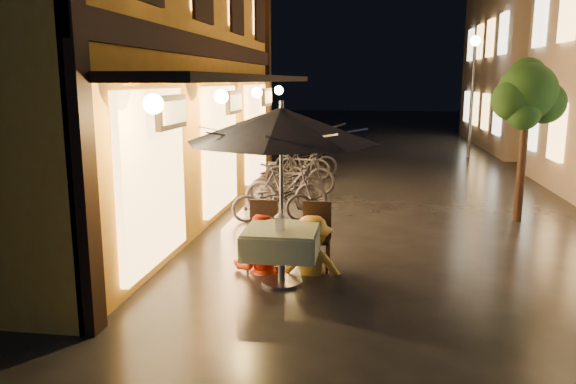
% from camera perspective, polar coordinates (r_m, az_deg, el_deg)
% --- Properties ---
extents(ground, '(90.00, 90.00, 0.00)m').
position_cam_1_polar(ground, '(7.30, 11.94, -10.84)').
color(ground, black).
rests_on(ground, ground).
extents(west_building, '(5.90, 11.40, 7.40)m').
position_cam_1_polar(west_building, '(11.99, -18.15, 15.51)').
color(west_building, orange).
rests_on(west_building, ground).
extents(east_building_far, '(7.30, 10.30, 7.30)m').
position_cam_1_polar(east_building_far, '(26.03, 26.89, 12.18)').
color(east_building_far, gray).
rests_on(east_building_far, ground).
extents(street_tree, '(1.43, 1.20, 3.15)m').
position_cam_1_polar(street_tree, '(11.64, 23.18, 8.93)').
color(street_tree, black).
rests_on(street_tree, ground).
extents(streetlamp_far, '(0.36, 0.36, 4.23)m').
position_cam_1_polar(streetlamp_far, '(21.05, 18.31, 11.28)').
color(streetlamp_far, '#59595E').
rests_on(streetlamp_far, ground).
extents(cafe_table, '(0.99, 0.99, 0.78)m').
position_cam_1_polar(cafe_table, '(7.57, -0.66, -5.07)').
color(cafe_table, '#59595E').
rests_on(cafe_table, ground).
extents(patio_umbrella, '(2.54, 2.54, 2.46)m').
position_cam_1_polar(patio_umbrella, '(7.28, -0.69, 6.80)').
color(patio_umbrella, '#59595E').
rests_on(patio_umbrella, ground).
extents(cafe_chair_left, '(0.42, 0.42, 0.97)m').
position_cam_1_polar(cafe_chair_left, '(8.35, -2.59, -3.86)').
color(cafe_chair_left, black).
rests_on(cafe_chair_left, ground).
extents(cafe_chair_right, '(0.42, 0.42, 0.97)m').
position_cam_1_polar(cafe_chair_right, '(8.24, 2.90, -4.07)').
color(cafe_chair_right, black).
rests_on(cafe_chair_right, ground).
extents(table_lantern, '(0.16, 0.16, 0.25)m').
position_cam_1_polar(table_lantern, '(7.35, -0.83, -2.88)').
color(table_lantern, white).
rests_on(table_lantern, cafe_table).
extents(person_orange, '(0.89, 0.75, 1.62)m').
position_cam_1_polar(person_orange, '(8.06, -2.92, -2.39)').
color(person_orange, '#F03A16').
rests_on(person_orange, ground).
extents(person_yellow, '(1.08, 0.66, 1.63)m').
position_cam_1_polar(person_yellow, '(7.95, 2.48, -2.58)').
color(person_yellow, yellow).
rests_on(person_yellow, ground).
extents(bicycle_0, '(1.68, 0.92, 0.84)m').
position_cam_1_polar(bicycle_0, '(10.90, -1.58, -0.89)').
color(bicycle_0, black).
rests_on(bicycle_0, ground).
extents(bicycle_1, '(1.73, 0.50, 1.04)m').
position_cam_1_polar(bicycle_1, '(11.59, -0.25, 0.36)').
color(bicycle_1, black).
rests_on(bicycle_1, ground).
extents(bicycle_2, '(1.81, 1.08, 0.90)m').
position_cam_1_polar(bicycle_2, '(12.69, -0.09, 0.99)').
color(bicycle_2, black).
rests_on(bicycle_2, ground).
extents(bicycle_3, '(1.81, 0.74, 1.05)m').
position_cam_1_polar(bicycle_3, '(13.54, 1.19, 1.98)').
color(bicycle_3, black).
rests_on(bicycle_3, ground).
extents(bicycle_4, '(1.69, 1.14, 0.84)m').
position_cam_1_polar(bicycle_4, '(14.70, -0.88, 2.30)').
color(bicycle_4, black).
rests_on(bicycle_4, ground).
extents(bicycle_5, '(1.61, 0.80, 0.93)m').
position_cam_1_polar(bicycle_5, '(15.58, 1.63, 2.98)').
color(bicycle_5, black).
rests_on(bicycle_5, ground).
extents(bicycle_6, '(1.81, 0.65, 0.95)m').
position_cam_1_polar(bicycle_6, '(16.07, 1.82, 3.26)').
color(bicycle_6, black).
rests_on(bicycle_6, ground).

